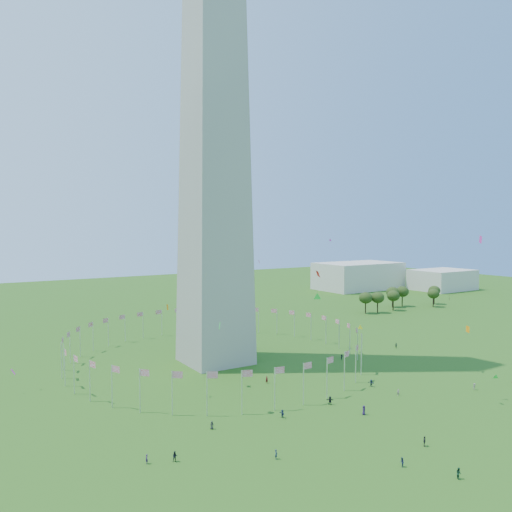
% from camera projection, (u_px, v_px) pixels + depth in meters
% --- Properties ---
extents(ground, '(600.00, 600.00, 0.00)m').
position_uv_depth(ground, '(335.00, 421.00, 96.86)').
color(ground, '#234F12').
rests_on(ground, ground).
extents(washington_monument, '(16.80, 16.80, 169.00)m').
position_uv_depth(washington_monument, '(214.00, 53.00, 134.18)').
color(washington_monument, '#A8A295').
rests_on(washington_monument, ground).
extents(flag_ring, '(80.24, 80.24, 9.00)m').
position_uv_depth(flag_ring, '(215.00, 346.00, 138.82)').
color(flag_ring, silver).
rests_on(flag_ring, ground).
extents(gov_building_east_a, '(50.00, 30.00, 16.00)m').
position_uv_depth(gov_building_east_a, '(358.00, 276.00, 302.95)').
color(gov_building_east_a, beige).
rests_on(gov_building_east_a, ground).
extents(gov_building_east_b, '(35.00, 25.00, 12.00)m').
position_uv_depth(gov_building_east_b, '(442.00, 280.00, 299.04)').
color(gov_building_east_b, beige).
rests_on(gov_building_east_b, ground).
extents(crowd, '(92.73, 65.99, 1.89)m').
position_uv_depth(crowd, '(381.00, 403.00, 103.92)').
color(crowd, '#5C151E').
rests_on(crowd, ground).
extents(kites_aloft, '(110.78, 68.73, 31.25)m').
position_uv_depth(kites_aloft, '(314.00, 297.00, 123.03)').
color(kites_aloft, green).
rests_on(kites_aloft, ground).
extents(tree_line_east, '(52.92, 15.15, 9.43)m').
position_uv_depth(tree_line_east, '(399.00, 299.00, 229.36)').
color(tree_line_east, '#314B19').
rests_on(tree_line_east, ground).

